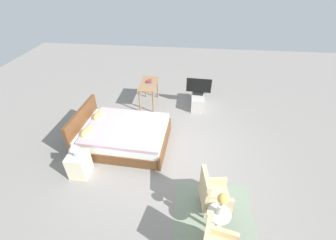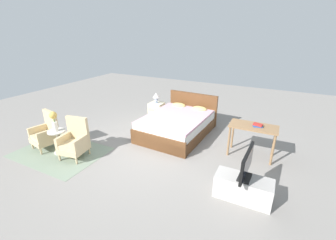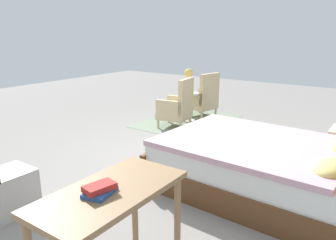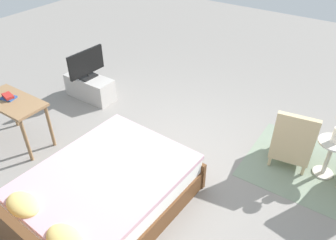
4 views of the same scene
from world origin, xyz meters
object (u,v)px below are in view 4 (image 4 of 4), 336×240
at_px(tv_stand, 90,87).
at_px(book_stack, 8,97).
at_px(armchair_by_window_right, 292,142).
at_px(tv_flatscreen, 86,64).
at_px(bed, 100,197).
at_px(vanity_desk, 14,107).
at_px(side_table, 330,154).

bearing_deg(tv_stand, book_stack, 90.45).
height_order(armchair_by_window_right, book_stack, armchair_by_window_right).
bearing_deg(book_stack, tv_flatscreen, -89.47).
relative_size(tv_stand, book_stack, 4.17).
height_order(bed, book_stack, bed).
xyz_separation_m(bed, armchair_by_window_right, (-1.61, -2.20, 0.08)).
bearing_deg(vanity_desk, side_table, -155.04).
distance_m(bed, tv_flatscreen, 2.89).
bearing_deg(tv_stand, tv_flatscreen, -3.27).
xyz_separation_m(bed, side_table, (-2.10, -2.26, 0.06)).
relative_size(tv_flatscreen, book_stack, 3.38).
relative_size(bed, armchair_by_window_right, 2.48).
relative_size(bed, book_stack, 9.89).
bearing_deg(bed, armchair_by_window_right, -126.21).
distance_m(side_table, vanity_desk, 4.55).
height_order(side_table, tv_stand, side_table).
bearing_deg(bed, vanity_desk, -9.72).
height_order(tv_stand, vanity_desk, vanity_desk).
bearing_deg(tv_flatscreen, book_stack, 90.53).
bearing_deg(tv_flatscreen, tv_stand, 176.73).
height_order(side_table, book_stack, book_stack).
bearing_deg(tv_stand, vanity_desk, 93.38).
distance_m(armchair_by_window_right, book_stack, 4.17).
xyz_separation_m(armchair_by_window_right, side_table, (-0.49, -0.06, -0.02)).
distance_m(bed, vanity_desk, 2.08).
bearing_deg(tv_flatscreen, bed, 137.63).
bearing_deg(side_table, tv_flatscreen, 4.56).
xyz_separation_m(tv_flatscreen, vanity_desk, (-0.10, 1.58, -0.05)).
relative_size(side_table, tv_flatscreen, 0.74).
height_order(bed, tv_flatscreen, bed).
bearing_deg(bed, tv_flatscreen, -42.37).
bearing_deg(tv_stand, armchair_by_window_right, -175.77).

